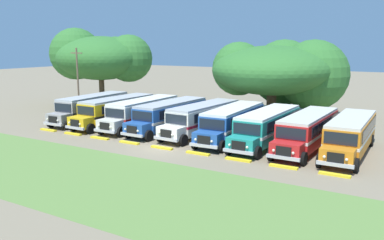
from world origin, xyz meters
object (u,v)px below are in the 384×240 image
at_px(parked_bus_slot_4, 203,117).
at_px(parked_bus_slot_3, 170,114).
at_px(parked_bus_slot_1, 116,110).
at_px(parked_bus_slot_5, 232,121).
at_px(broad_shade_tree, 280,72).
at_px(parked_bus_slot_0, 92,107).
at_px(parked_bus_slot_2, 142,112).
at_px(parked_bus_slot_6, 267,126).
at_px(utility_pole, 78,80).
at_px(parked_bus_slot_7, 308,130).
at_px(parked_bus_slot_8, 351,134).
at_px(secondary_tree, 101,57).

bearing_deg(parked_bus_slot_4, parked_bus_slot_3, -83.82).
bearing_deg(parked_bus_slot_1, parked_bus_slot_5, 91.82).
bearing_deg(broad_shade_tree, parked_bus_slot_3, -116.82).
bearing_deg(parked_bus_slot_0, parked_bus_slot_1, 84.09).
bearing_deg(parked_bus_slot_3, parked_bus_slot_4, 94.44).
xyz_separation_m(parked_bus_slot_2, parked_bus_slot_3, (3.33, 0.07, 0.00)).
bearing_deg(parked_bus_slot_3, parked_bus_slot_6, 88.93).
relative_size(parked_bus_slot_2, utility_pole, 1.36).
xyz_separation_m(parked_bus_slot_7, utility_pole, (-27.87, 2.04, 2.65)).
bearing_deg(parked_bus_slot_3, parked_bus_slot_7, 90.10).
bearing_deg(parked_bus_slot_8, parked_bus_slot_3, -91.37).
distance_m(parked_bus_slot_1, utility_pole, 8.42).
distance_m(parked_bus_slot_1, broad_shade_tree, 19.20).
height_order(broad_shade_tree, utility_pole, broad_shade_tree).
bearing_deg(parked_bus_slot_4, parked_bus_slot_8, 91.62).
bearing_deg(utility_pole, parked_bus_slot_7, -4.19).
height_order(parked_bus_slot_7, parked_bus_slot_8, same).
relative_size(parked_bus_slot_2, parked_bus_slot_3, 1.00).
bearing_deg(parked_bus_slot_8, parked_bus_slot_1, -90.27).
relative_size(parked_bus_slot_1, parked_bus_slot_2, 1.00).
height_order(parked_bus_slot_1, parked_bus_slot_5, same).
bearing_deg(secondary_tree, parked_bus_slot_4, -23.55).
distance_m(parked_bus_slot_2, utility_pole, 11.39).
height_order(parked_bus_slot_4, parked_bus_slot_5, same).
bearing_deg(parked_bus_slot_7, parked_bus_slot_2, -89.69).
bearing_deg(broad_shade_tree, parked_bus_slot_8, -52.28).
bearing_deg(parked_bus_slot_0, parked_bus_slot_6, 86.26).
bearing_deg(parked_bus_slot_8, parked_bus_slot_5, -90.62).
relative_size(parked_bus_slot_2, broad_shade_tree, 0.71).
relative_size(parked_bus_slot_2, parked_bus_slot_8, 1.00).
distance_m(parked_bus_slot_3, utility_pole, 14.61).
height_order(parked_bus_slot_2, parked_bus_slot_7, same).
relative_size(parked_bus_slot_2, parked_bus_slot_7, 1.00).
distance_m(parked_bus_slot_2, parked_bus_slot_7, 16.94).
height_order(parked_bus_slot_6, broad_shade_tree, broad_shade_tree).
xyz_separation_m(parked_bus_slot_3, broad_shade_tree, (6.62, 13.08, 3.67)).
bearing_deg(parked_bus_slot_7, parked_bus_slot_0, -89.11).
distance_m(parked_bus_slot_5, broad_shade_tree, 13.78).
xyz_separation_m(parked_bus_slot_2, parked_bus_slot_7, (16.94, -0.23, 0.00)).
xyz_separation_m(parked_bus_slot_0, parked_bus_slot_8, (27.06, 0.06, 0.00)).
bearing_deg(parked_bus_slot_1, parked_bus_slot_7, 91.24).
distance_m(parked_bus_slot_0, parked_bus_slot_6, 20.43).
relative_size(parked_bus_slot_6, secondary_tree, 0.78).
distance_m(parked_bus_slot_5, secondary_tree, 26.78).
relative_size(parked_bus_slot_4, broad_shade_tree, 0.71).
bearing_deg(secondary_tree, parked_bus_slot_3, -28.21).
distance_m(parked_bus_slot_0, parked_bus_slot_5, 17.06).
bearing_deg(parked_bus_slot_5, parked_bus_slot_0, -92.57).
xyz_separation_m(parked_bus_slot_5, utility_pole, (-21.12, 1.94, 2.65)).
xyz_separation_m(parked_bus_slot_3, parked_bus_slot_4, (3.62, 0.19, 0.00)).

